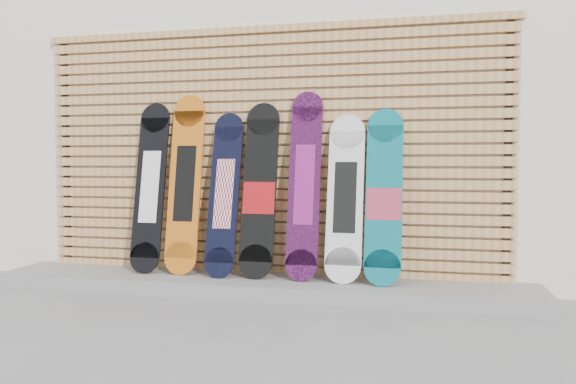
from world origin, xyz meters
name	(u,v)px	position (x,y,z in m)	size (l,w,h in m)	color
ground	(251,314)	(0.00, 0.00, 0.00)	(80.00, 80.00, 0.00)	gray
building	(366,108)	(0.50, 3.50, 1.80)	(12.00, 5.00, 3.60)	white
concrete_step	(258,285)	(-0.15, 0.68, 0.06)	(4.60, 0.70, 0.12)	gray
slat_wall	(266,150)	(-0.15, 0.97, 1.21)	(4.26, 0.08, 2.29)	tan
snowboard_0	(150,187)	(-1.18, 0.78, 0.88)	(0.28, 0.32, 1.53)	black
snowboard_1	(185,183)	(-0.85, 0.79, 0.91)	(0.29, 0.31, 1.59)	#CE6716
snowboard_2	(224,194)	(-0.47, 0.76, 0.83)	(0.26, 0.36, 1.42)	black
snowboard_3	(259,191)	(-0.16, 0.78, 0.86)	(0.29, 0.33, 1.50)	black
snowboard_4	(304,185)	(0.23, 0.78, 0.91)	(0.27, 0.33, 1.59)	black
snowboard_5	(345,197)	(0.58, 0.77, 0.81)	(0.30, 0.35, 1.39)	white
snowboard_6	(384,197)	(0.90, 0.76, 0.82)	(0.29, 0.37, 1.43)	#0C6C78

